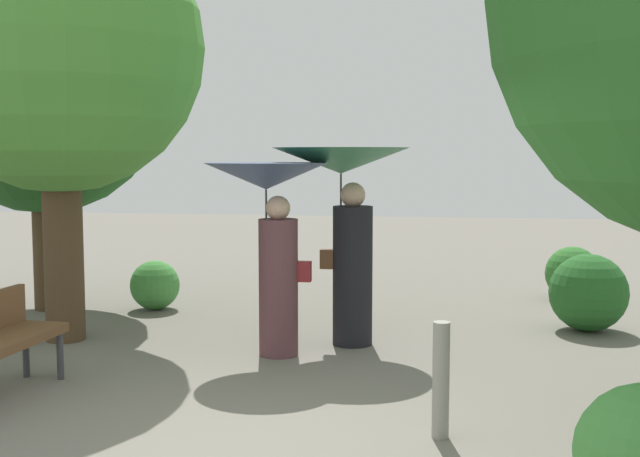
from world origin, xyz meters
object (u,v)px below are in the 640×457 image
person_right (345,198)px  path_marker_post (441,380)px  tree_mid_left (42,74)px  person_left (271,215)px  tree_near_left (56,21)px

person_right → path_marker_post: (1.02, -2.63, -1.13)m
path_marker_post → tree_mid_left: bearing=142.2°
person_left → tree_near_left: tree_near_left is taller
person_left → tree_near_left: (-2.32, 0.27, 1.97)m
person_left → path_marker_post: size_ratio=2.30×
tree_near_left → tree_mid_left: (-1.01, 1.55, -0.37)m
tree_mid_left → tree_near_left: bearing=-56.8°
path_marker_post → tree_near_left: bearing=149.7°
person_right → tree_near_left: bearing=89.3°
person_left → tree_mid_left: bearing=55.3°
person_left → person_right: size_ratio=0.93×
tree_near_left → person_right: bearing=5.5°
tree_near_left → tree_mid_left: 1.89m
person_left → person_right: 0.88m
person_right → tree_near_left: size_ratio=0.40×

